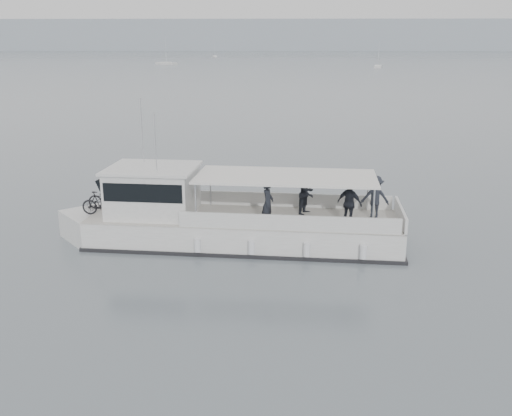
{
  "coord_description": "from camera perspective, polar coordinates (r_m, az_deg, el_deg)",
  "views": [
    {
      "loc": [
        1.62,
        -21.35,
        8.4
      ],
      "look_at": [
        1.16,
        1.88,
        1.6
      ],
      "focal_mm": 40.0,
      "sensor_mm": 36.0,
      "label": 1
    }
  ],
  "objects": [
    {
      "name": "ground",
      "position": [
        23.0,
        -2.99,
        -5.13
      ],
      "size": [
        1400.0,
        1400.0,
        0.0
      ],
      "primitive_type": "plane",
      "color": "slate",
      "rests_on": "ground"
    },
    {
      "name": "headland",
      "position": [
        581.38,
        1.03,
        16.87
      ],
      "size": [
        1400.0,
        90.0,
        28.0
      ],
      "primitive_type": "cube",
      "color": "#939EA8",
      "rests_on": "ground"
    },
    {
      "name": "tour_boat",
      "position": [
        24.59,
        -4.2,
        -1.16
      ],
      "size": [
        15.15,
        4.97,
        6.3
      ],
      "rotation": [
        0.0,
        0.0,
        -0.09
      ],
      "color": "white",
      "rests_on": "ground"
    },
    {
      "name": "moored_fleet",
      "position": [
        217.48,
        -0.52,
        14.2
      ],
      "size": [
        428.12,
        280.68,
        10.39
      ],
      "color": "white",
      "rests_on": "ground"
    }
  ]
}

